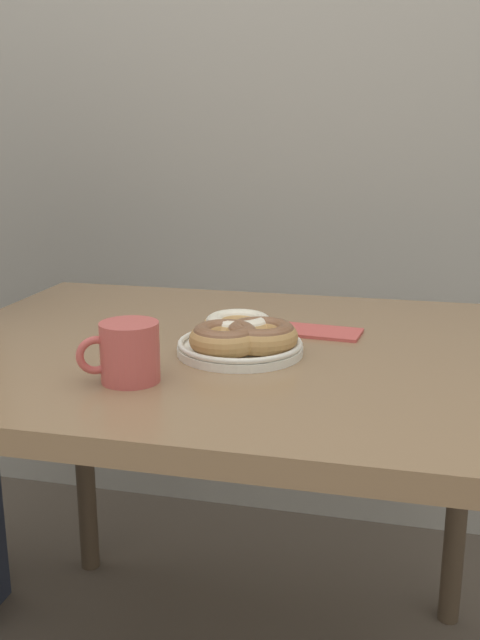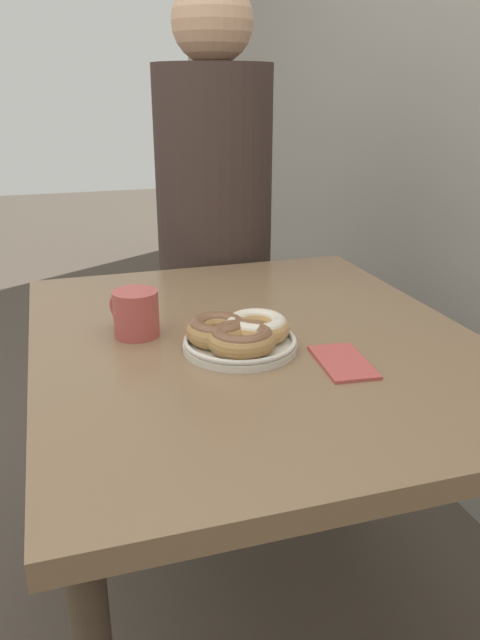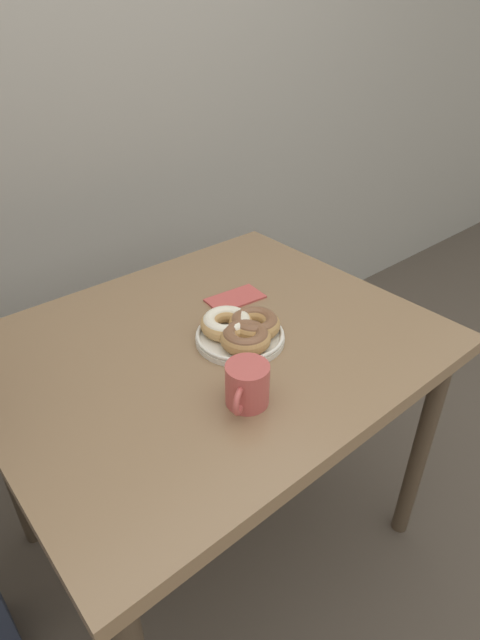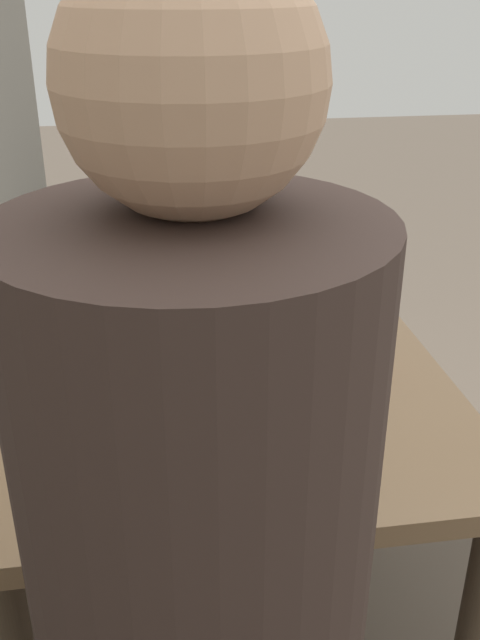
{
  "view_description": "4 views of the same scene",
  "coord_description": "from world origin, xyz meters",
  "px_view_note": "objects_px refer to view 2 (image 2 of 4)",
  "views": [
    {
      "loc": [
        0.33,
        -0.89,
        1.15
      ],
      "look_at": [
        0.05,
        0.26,
        0.84
      ],
      "focal_mm": 40.0,
      "sensor_mm": 36.0,
      "label": 1
    },
    {
      "loc": [
        1.1,
        -0.06,
        1.25
      ],
      "look_at": [
        0.05,
        0.26,
        0.84
      ],
      "focal_mm": 35.0,
      "sensor_mm": 36.0,
      "label": 2
    },
    {
      "loc": [
        -0.59,
        -0.5,
        1.49
      ],
      "look_at": [
        0.05,
        0.26,
        0.84
      ],
      "focal_mm": 28.0,
      "sensor_mm": 36.0,
      "label": 3
    },
    {
      "loc": [
        -1.28,
        0.47,
        1.49
      ],
      "look_at": [
        0.05,
        0.26,
        0.84
      ],
      "focal_mm": 40.0,
      "sensor_mm": 36.0,
      "label": 4
    }
  ],
  "objects_px": {
    "dining_table": "(255,375)",
    "person_figure": "(214,229)",
    "donut_plate": "(240,334)",
    "napkin": "(343,362)",
    "coffee_mug": "(135,313)"
  },
  "relations": [
    {
      "from": "dining_table",
      "to": "person_figure",
      "type": "distance_m",
      "value": 0.76
    },
    {
      "from": "dining_table",
      "to": "coffee_mug",
      "type": "distance_m",
      "value": 0.28
    },
    {
      "from": "person_figure",
      "to": "napkin",
      "type": "height_order",
      "value": "person_figure"
    },
    {
      "from": "coffee_mug",
      "to": "napkin",
      "type": "distance_m",
      "value": 0.42
    },
    {
      "from": "dining_table",
      "to": "napkin",
      "type": "xyz_separation_m",
      "value": [
        0.17,
        0.11,
        0.09
      ]
    },
    {
      "from": "donut_plate",
      "to": "coffee_mug",
      "type": "relative_size",
      "value": 1.89
    },
    {
      "from": "person_figure",
      "to": "coffee_mug",
      "type": "bearing_deg",
      "value": -27.46
    },
    {
      "from": "dining_table",
      "to": "napkin",
      "type": "bearing_deg",
      "value": 33.11
    },
    {
      "from": "person_figure",
      "to": "donut_plate",
      "type": "bearing_deg",
      "value": -11.66
    },
    {
      "from": "dining_table",
      "to": "person_figure",
      "type": "relative_size",
      "value": 0.7
    },
    {
      "from": "dining_table",
      "to": "donut_plate",
      "type": "bearing_deg",
      "value": -42.8
    },
    {
      "from": "donut_plate",
      "to": "napkin",
      "type": "xyz_separation_m",
      "value": [
        0.11,
        0.16,
        -0.03
      ]
    },
    {
      "from": "person_figure",
      "to": "napkin",
      "type": "bearing_deg",
      "value": -0.11
    },
    {
      "from": "coffee_mug",
      "to": "napkin",
      "type": "bearing_deg",
      "value": 53.45
    },
    {
      "from": "dining_table",
      "to": "napkin",
      "type": "height_order",
      "value": "napkin"
    }
  ]
}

